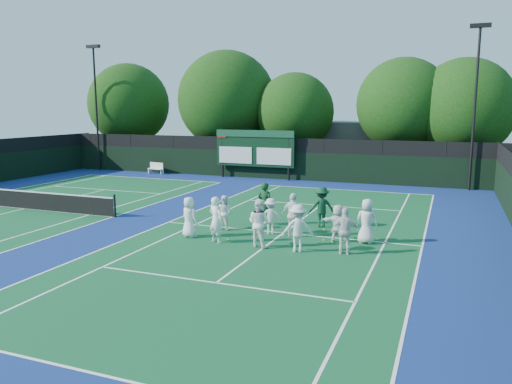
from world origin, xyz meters
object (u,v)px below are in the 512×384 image
(scoreboard, at_px, (255,149))
(tennis_net, at_px, (24,199))
(coach_left, at_px, (265,204))
(bench, at_px, (156,168))

(scoreboard, relative_size, tennis_net, 0.53)
(scoreboard, height_order, coach_left, scoreboard)
(tennis_net, height_order, coach_left, coach_left)
(scoreboard, height_order, bench, scoreboard)
(scoreboard, height_order, tennis_net, scoreboard)
(tennis_net, bearing_deg, coach_left, 5.22)
(tennis_net, distance_m, bench, 14.42)
(coach_left, bearing_deg, tennis_net, 11.56)
(scoreboard, distance_m, bench, 8.43)
(tennis_net, relative_size, bench, 7.81)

